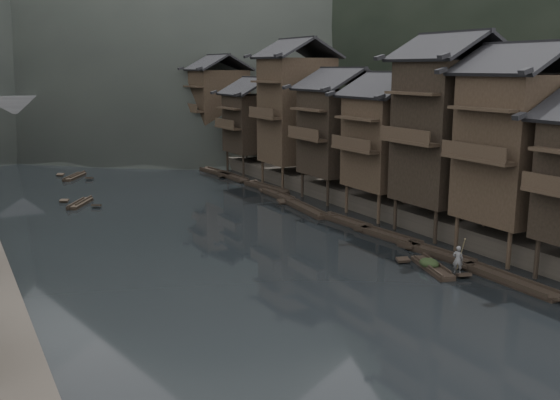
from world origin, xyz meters
TOP-DOWN VIEW (x-y plane):
  - water at (0.00, 0.00)m, footprint 300.00×300.00m
  - right_bank at (35.00, 40.00)m, footprint 40.00×200.00m
  - stilt_houses at (17.28, 19.41)m, footprint 9.00×67.60m
  - moored_sampans at (11.99, 18.10)m, footprint 3.51×54.11m
  - midriver_boats at (-4.87, 47.28)m, footprint 6.22×36.64m
  - stone_bridge at (-0.00, 72.00)m, footprint 40.00×6.00m
  - hero_sampan at (9.62, -1.20)m, footprint 2.41×5.15m
  - cargo_heap at (9.55, -0.98)m, footprint 1.13×1.48m
  - boatman at (10.15, -2.91)m, footprint 0.78×0.78m
  - bamboo_pole at (10.35, -2.91)m, footprint 1.80×2.38m

SIDE VIEW (x-z plane):
  - water at x=0.00m, z-range 0.00..0.00m
  - moored_sampans at x=11.99m, z-range -0.03..0.44m
  - hero_sampan at x=9.62m, z-range -0.01..0.42m
  - midriver_boats at x=-4.87m, z-range -0.02..0.43m
  - cargo_heap at x=9.55m, z-range 0.44..1.11m
  - right_bank at x=35.00m, z-range 0.00..1.80m
  - boatman at x=10.15m, z-range 0.44..2.26m
  - bamboo_pole at x=10.35m, z-range 2.26..5.41m
  - stone_bridge at x=0.00m, z-range 0.61..9.61m
  - stilt_houses at x=17.28m, z-range 0.69..17.21m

